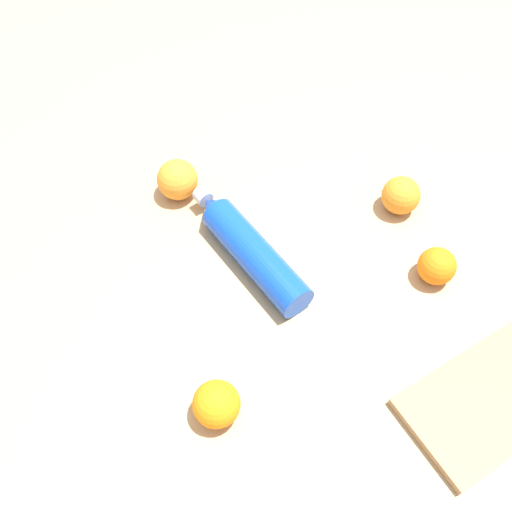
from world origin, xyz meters
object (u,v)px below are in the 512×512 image
Objects in this scene: orange_2 at (216,404)px; cutting_board at (487,402)px; orange_1 at (437,266)px; water_bottle at (249,248)px; orange_3 at (401,195)px; orange_0 at (177,180)px.

orange_2 reaches higher than cutting_board.
orange_1 is 0.26× the size of cutting_board.
water_bottle is 4.24× the size of orange_3.
water_bottle is 4.26× the size of orange_2.
orange_0 is at bearing -46.13° from orange_3.
orange_1 is 0.45m from orange_2.
water_bottle reaches higher than cutting_board.
orange_2 and orange_3 have the same top height.
orange_3 is at bearing -116.83° from orange_1.
water_bottle is 1.20× the size of cutting_board.
water_bottle is 0.29m from orange_2.
orange_2 reaches higher than water_bottle.
orange_2 is 1.00× the size of orange_3.
cutting_board is at bearing 98.50° from orange_0.
orange_0 is at bearing -71.72° from cutting_board.
orange_1 reaches higher than water_bottle.
orange_0 reaches higher than cutting_board.
orange_0 is 1.18× the size of orange_1.
orange_1 is (-0.22, 0.25, 0.00)m from water_bottle.
cutting_board is (0.20, 0.35, -0.03)m from orange_3.
orange_0 is 1.08× the size of orange_3.
orange_3 is (-0.07, -0.15, 0.00)m from orange_1.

